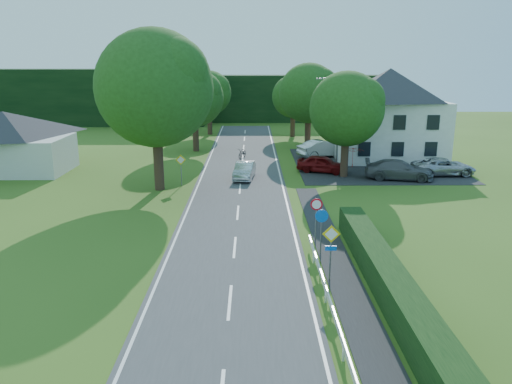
{
  "coord_description": "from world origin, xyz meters",
  "views": [
    {
      "loc": [
        0.9,
        -12.16,
        9.47
      ],
      "look_at": [
        1.14,
        16.08,
        1.9
      ],
      "focal_mm": 35.0,
      "sensor_mm": 36.0,
      "label": 1
    }
  ],
  "objects_px": {
    "parked_car_grey": "(399,170)",
    "parasol": "(353,157)",
    "streetlight": "(337,120)",
    "moving_car": "(245,170)",
    "parked_car_silver_b": "(444,167)",
    "parked_car_silver_a": "(323,149)",
    "motorcycle": "(242,153)",
    "parked_car_red": "(322,164)"
  },
  "relations": [
    {
      "from": "streetlight",
      "to": "parasol",
      "type": "distance_m",
      "value": 4.25
    },
    {
      "from": "motorcycle",
      "to": "parked_car_silver_a",
      "type": "height_order",
      "value": "parked_car_silver_a"
    },
    {
      "from": "moving_car",
      "to": "parked_car_grey",
      "type": "xyz_separation_m",
      "value": [
        12.43,
        -0.35,
        0.11
      ]
    },
    {
      "from": "parked_car_grey",
      "to": "parked_car_red",
      "type": "bearing_deg",
      "value": 77.3
    },
    {
      "from": "motorcycle",
      "to": "parked_car_grey",
      "type": "distance_m",
      "value": 15.61
    },
    {
      "from": "parked_car_red",
      "to": "parasol",
      "type": "relative_size",
      "value": 2.1
    },
    {
      "from": "motorcycle",
      "to": "parked_car_silver_a",
      "type": "xyz_separation_m",
      "value": [
        7.94,
        0.48,
        0.35
      ]
    },
    {
      "from": "motorcycle",
      "to": "parasol",
      "type": "relative_size",
      "value": 0.91
    },
    {
      "from": "parked_car_grey",
      "to": "parked_car_silver_b",
      "type": "xyz_separation_m",
      "value": [
        4.17,
        1.49,
        -0.07
      ]
    },
    {
      "from": "streetlight",
      "to": "moving_car",
      "type": "xyz_separation_m",
      "value": [
        -7.76,
        -2.74,
        -3.75
      ]
    },
    {
      "from": "streetlight",
      "to": "parked_car_silver_a",
      "type": "bearing_deg",
      "value": 91.33
    },
    {
      "from": "motorcycle",
      "to": "parked_car_silver_a",
      "type": "bearing_deg",
      "value": 22.45
    },
    {
      "from": "motorcycle",
      "to": "parked_car_red",
      "type": "height_order",
      "value": "parked_car_red"
    },
    {
      "from": "moving_car",
      "to": "parked_car_silver_a",
      "type": "xyz_separation_m",
      "value": [
        7.61,
        9.12,
        0.16
      ]
    },
    {
      "from": "streetlight",
      "to": "moving_car",
      "type": "distance_m",
      "value": 9.04
    },
    {
      "from": "parasol",
      "to": "moving_car",
      "type": "bearing_deg",
      "value": -156.21
    },
    {
      "from": "streetlight",
      "to": "parked_car_red",
      "type": "relative_size",
      "value": 1.88
    },
    {
      "from": "parked_car_red",
      "to": "parasol",
      "type": "bearing_deg",
      "value": -35.19
    },
    {
      "from": "parked_car_red",
      "to": "moving_car",
      "type": "bearing_deg",
      "value": 130.27
    },
    {
      "from": "motorcycle",
      "to": "parasol",
      "type": "distance_m",
      "value": 10.88
    },
    {
      "from": "parked_car_silver_b",
      "to": "parked_car_red",
      "type": "bearing_deg",
      "value": 82.01
    },
    {
      "from": "parked_car_silver_a",
      "to": "parked_car_grey",
      "type": "relative_size",
      "value": 0.94
    },
    {
      "from": "motorcycle",
      "to": "parked_car_grey",
      "type": "bearing_deg",
      "value": -16.16
    },
    {
      "from": "parked_car_red",
      "to": "parked_car_silver_a",
      "type": "relative_size",
      "value": 0.84
    },
    {
      "from": "parasol",
      "to": "parked_car_silver_b",
      "type": "bearing_deg",
      "value": -23.9
    },
    {
      "from": "parked_car_grey",
      "to": "parked_car_silver_b",
      "type": "relative_size",
      "value": 1.05
    },
    {
      "from": "parked_car_grey",
      "to": "parasol",
      "type": "xyz_separation_m",
      "value": [
        -2.82,
        4.59,
        0.13
      ]
    },
    {
      "from": "moving_car",
      "to": "parked_car_red",
      "type": "bearing_deg",
      "value": 25.78
    },
    {
      "from": "streetlight",
      "to": "parasol",
      "type": "relative_size",
      "value": 3.95
    },
    {
      "from": "parked_car_silver_b",
      "to": "moving_car",
      "type": "bearing_deg",
      "value": 92.31
    },
    {
      "from": "moving_car",
      "to": "parked_car_silver_b",
      "type": "distance_m",
      "value": 16.65
    },
    {
      "from": "moving_car",
      "to": "parked_car_grey",
      "type": "relative_size",
      "value": 0.76
    },
    {
      "from": "streetlight",
      "to": "moving_car",
      "type": "relative_size",
      "value": 1.95
    },
    {
      "from": "streetlight",
      "to": "parasol",
      "type": "bearing_deg",
      "value": 39.05
    },
    {
      "from": "parked_car_red",
      "to": "parked_car_silver_a",
      "type": "xyz_separation_m",
      "value": [
        1.01,
        6.86,
        0.11
      ]
    },
    {
      "from": "parked_car_red",
      "to": "parked_car_grey",
      "type": "xyz_separation_m",
      "value": [
        5.83,
        -2.6,
        0.06
      ]
    },
    {
      "from": "parked_car_silver_a",
      "to": "parasol",
      "type": "xyz_separation_m",
      "value": [
        2.0,
        -4.88,
        0.07
      ]
    },
    {
      "from": "streetlight",
      "to": "moving_car",
      "type": "bearing_deg",
      "value": -160.58
    },
    {
      "from": "motorcycle",
      "to": "parked_car_red",
      "type": "relative_size",
      "value": 0.43
    },
    {
      "from": "parked_car_red",
      "to": "parked_car_silver_b",
      "type": "xyz_separation_m",
      "value": [
        10.0,
        -1.12,
        -0.01
      ]
    },
    {
      "from": "parked_car_silver_a",
      "to": "parasol",
      "type": "relative_size",
      "value": 2.51
    },
    {
      "from": "moving_car",
      "to": "parked_car_silver_b",
      "type": "bearing_deg",
      "value": 10.85
    }
  ]
}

